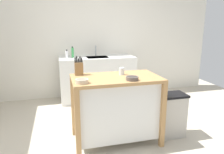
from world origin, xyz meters
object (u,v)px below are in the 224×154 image
object	(u,v)px
bottle_spray_cleaner	(73,52)
bottle_dish_soap	(67,54)
drinking_cup	(122,71)
kitchen_island	(116,106)
sink_faucet	(96,51)
knife_block	(79,68)
bowl_stoneware_deep	(82,81)
trash_bin	(172,115)
bowl_ceramic_wide	(132,78)

from	to	relation	value
bottle_spray_cleaner	bottle_dish_soap	distance (m)	0.17
drinking_cup	bottle_dish_soap	xyz separation A→B (m)	(-0.64, 1.61, 0.04)
kitchen_island	sink_faucet	size ratio (longest dim) A/B	5.20
knife_block	bottle_dish_soap	world-z (taller)	knife_block
sink_faucet	bottle_dish_soap	size ratio (longest dim) A/B	1.24
bowl_stoneware_deep	bottle_spray_cleaner	world-z (taller)	bottle_spray_cleaner
kitchen_island	bowl_stoneware_deep	bearing A→B (deg)	-156.46
drinking_cup	trash_bin	xyz separation A→B (m)	(0.70, -0.17, -0.64)
knife_block	trash_bin	distance (m)	1.47
bottle_spray_cleaner	drinking_cup	bearing A→B (deg)	-73.40
trash_bin	sink_faucet	world-z (taller)	sink_faucet
bowl_stoneware_deep	trash_bin	world-z (taller)	bowl_stoneware_deep
kitchen_island	drinking_cup	distance (m)	0.47
bottle_spray_cleaner	knife_block	bearing A→B (deg)	-91.69
sink_faucet	bottle_dish_soap	world-z (taller)	sink_faucet
drinking_cup	bottle_spray_cleaner	xyz separation A→B (m)	(-0.51, 1.72, 0.06)
knife_block	bottle_dish_soap	size ratio (longest dim) A/B	1.43
trash_bin	knife_block	bearing A→B (deg)	166.36
bowl_stoneware_deep	bottle_spray_cleaner	bearing A→B (deg)	88.32
trash_bin	sink_faucet	xyz separation A→B (m)	(-0.72, 1.98, 0.70)
knife_block	bottle_spray_cleaner	world-z (taller)	knife_block
drinking_cup	trash_bin	world-z (taller)	drinking_cup
kitchen_island	sink_faucet	distance (m)	1.98
bottle_spray_cleaner	bottle_dish_soap	bearing A→B (deg)	-137.82
drinking_cup	sink_faucet	bearing A→B (deg)	90.57
kitchen_island	bowl_ceramic_wide	xyz separation A→B (m)	(0.14, -0.22, 0.43)
drinking_cup	bottle_dish_soap	distance (m)	1.73
bowl_stoneware_deep	bottle_dish_soap	distance (m)	1.91
knife_block	bowl_stoneware_deep	xyz separation A→B (m)	(-0.01, -0.44, -0.07)
bowl_stoneware_deep	bottle_dish_soap	xyz separation A→B (m)	(-0.06, 1.91, 0.06)
sink_faucet	bottle_spray_cleaner	size ratio (longest dim) A/B	0.98
bottle_spray_cleaner	bottle_dish_soap	size ratio (longest dim) A/B	1.26
knife_block	sink_faucet	size ratio (longest dim) A/B	1.16
kitchen_island	bowl_ceramic_wide	size ratio (longest dim) A/B	7.47
drinking_cup	bottle_dish_soap	bearing A→B (deg)	111.55
bowl_ceramic_wide	bottle_spray_cleaner	distance (m)	2.11
trash_bin	bottle_spray_cleaner	size ratio (longest dim) A/B	2.81
knife_block	drinking_cup	size ratio (longest dim) A/B	2.67
sink_faucet	trash_bin	bearing A→B (deg)	-69.94
bowl_ceramic_wide	bottle_dish_soap	world-z (taller)	bottle_dish_soap
sink_faucet	bottle_dish_soap	bearing A→B (deg)	-162.14
bowl_stoneware_deep	drinking_cup	bearing A→B (deg)	27.40
kitchen_island	knife_block	world-z (taller)	knife_block
bowl_stoneware_deep	sink_faucet	size ratio (longest dim) A/B	0.69
bowl_stoneware_deep	drinking_cup	size ratio (longest dim) A/B	1.60
bowl_ceramic_wide	sink_faucet	xyz separation A→B (m)	(-0.05, 2.12, 0.09)
sink_faucet	bottle_spray_cleaner	world-z (taller)	bottle_spray_cleaner
knife_block	bowl_ceramic_wide	bearing A→B (deg)	-37.13
drinking_cup	bottle_dish_soap	size ratio (longest dim) A/B	0.54
bowl_ceramic_wide	drinking_cup	distance (m)	0.32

